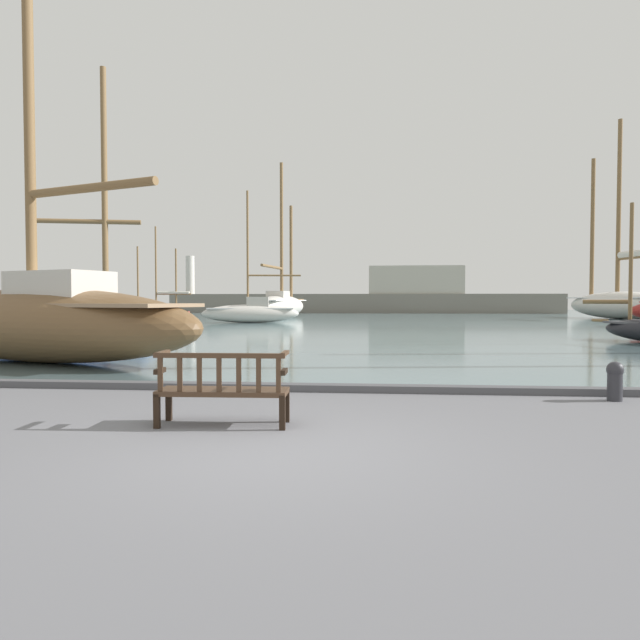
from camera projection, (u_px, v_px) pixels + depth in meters
The scene contains 12 objects.
ground_plane at pixel (272, 450), 5.90m from camera, with size 160.00×160.00×0.00m, color slate.
harbor_water at pixel (360, 317), 49.70m from camera, with size 100.00×80.00×0.08m, color slate.
quay_edge_kerb at pixel (311, 388), 9.73m from camera, with size 40.00×0.30×0.12m, color #4C4C50.
park_bench at pixel (223, 388), 7.04m from camera, with size 1.62×0.57×0.92m.
sailboat_nearest_port at pixel (281, 304), 47.72m from camera, with size 4.13×12.75×12.95m.
sailboat_distant_harbor at pixel (40, 306), 26.00m from camera, with size 12.35×5.05×14.45m.
sailboat_far_port at pixel (158, 312), 42.02m from camera, with size 5.30×1.63×6.89m.
sailboat_centre_channel at pixel (620, 300), 44.34m from camera, with size 6.28×11.73×15.50m.
sailboat_outer_port at pixel (251, 312), 36.82m from camera, with size 6.45×2.36×8.50m.
sailboat_mid_port at pixel (40, 316), 13.58m from camera, with size 9.62×5.42×13.04m.
mooring_bollard at pixel (615, 379), 8.79m from camera, with size 0.25×0.25×0.61m.
far_breakwater at pixel (371, 298), 64.41m from camera, with size 44.19×2.40×6.67m.
Camera 1 is at (1.02, -5.78, 1.56)m, focal length 32.00 mm.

